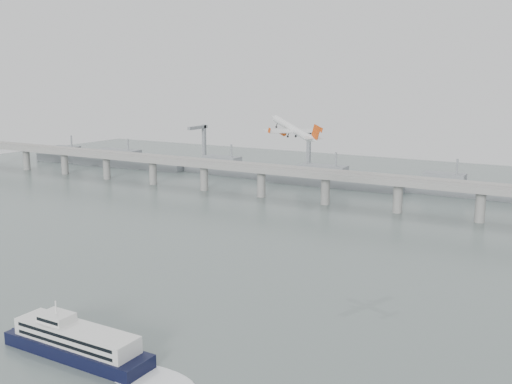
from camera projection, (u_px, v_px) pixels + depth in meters
The scene contains 5 objects.
ground at pixel (182, 312), 222.13m from camera, with size 900.00×900.00×0.00m, color slate.
bridge at pixel (367, 182), 388.91m from camera, with size 800.00×22.00×23.90m.
distant_fleet at pixel (223, 168), 522.44m from camera, with size 453.00×60.90×40.00m.
ferry at pixel (77, 342), 186.49m from camera, with size 87.23×15.35×16.48m.
airliner at pixel (293, 129), 259.78m from camera, with size 31.38×29.50×12.20m.
Camera 1 is at (129.28, -167.06, 86.39)m, focal length 42.00 mm.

